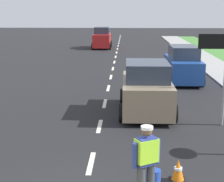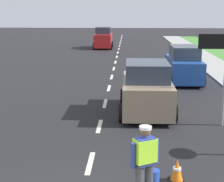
# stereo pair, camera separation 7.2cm
# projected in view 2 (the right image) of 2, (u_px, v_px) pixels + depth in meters

# --- Properties ---
(ground_plane) EXTENTS (96.00, 96.00, 0.00)m
(ground_plane) POSITION_uv_depth(u_px,v_px,m) (116.00, 62.00, 27.10)
(ground_plane) COLOR black
(lane_center_line) EXTENTS (0.14, 46.40, 0.01)m
(lane_center_line) POSITION_uv_depth(u_px,v_px,m) (117.00, 55.00, 31.18)
(lane_center_line) COLOR silver
(lane_center_line) RESTS_ON ground
(road_worker) EXTENTS (0.65, 0.59, 1.67)m
(road_worker) POSITION_uv_depth(u_px,v_px,m) (146.00, 159.00, 7.36)
(road_worker) COLOR #383D4C
(road_worker) RESTS_ON ground
(lane_direction_sign) EXTENTS (1.16, 0.11, 3.20)m
(lane_direction_sign) POSITION_uv_depth(u_px,v_px,m) (219.00, 58.00, 11.82)
(lane_direction_sign) COLOR gray
(lane_direction_sign) RESTS_ON ground
(traffic_cone_near) EXTENTS (0.36, 0.36, 0.54)m
(traffic_cone_near) POSITION_uv_depth(u_px,v_px,m) (177.00, 170.00, 8.31)
(traffic_cone_near) COLOR black
(traffic_cone_near) RESTS_ON ground
(car_parked_far) EXTENTS (1.91, 4.10, 2.02)m
(car_parked_far) POSITION_uv_depth(u_px,v_px,m) (184.00, 65.00, 19.47)
(car_parked_far) COLOR #1E4799
(car_parked_far) RESTS_ON ground
(car_outgoing_ahead) EXTENTS (2.10, 3.83, 2.04)m
(car_outgoing_ahead) POSITION_uv_depth(u_px,v_px,m) (147.00, 89.00, 13.61)
(car_outgoing_ahead) COLOR gray
(car_outgoing_ahead) RESTS_ON ground
(car_oncoming_third) EXTENTS (1.94, 3.80, 2.18)m
(car_oncoming_third) POSITION_uv_depth(u_px,v_px,m) (103.00, 38.00, 35.99)
(car_oncoming_third) COLOR red
(car_oncoming_third) RESTS_ON ground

